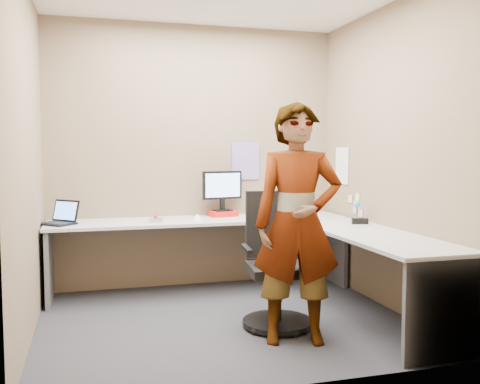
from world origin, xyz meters
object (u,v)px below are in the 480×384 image
object	(u,v)px
desk	(261,241)
person	(297,224)
monitor	(222,187)
office_chair	(276,272)

from	to	relation	value
desk	person	world-z (taller)	person
person	desk	bearing A→B (deg)	101.63
monitor	office_chair	size ratio (longest dim) A/B	0.41
office_chair	person	distance (m)	0.60
desk	monitor	xyz separation A→B (m)	(-0.18, 0.77, 0.44)
office_chair	person	bearing A→B (deg)	-80.24
monitor	person	size ratio (longest dim) A/B	0.25
desk	office_chair	size ratio (longest dim) A/B	2.81
desk	monitor	size ratio (longest dim) A/B	6.89
monitor	office_chair	world-z (taller)	monitor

